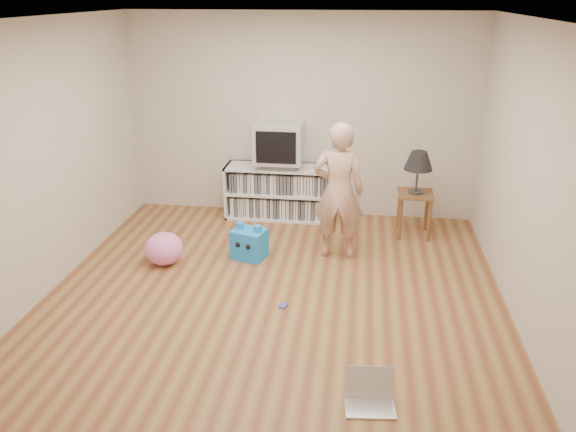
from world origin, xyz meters
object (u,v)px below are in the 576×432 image
Objects in this scene: person at (338,191)px; plush_blue at (249,243)px; crt_tv at (279,142)px; laptop at (369,395)px; media_unit at (279,192)px; dvd_deck at (279,164)px; plush_pink at (164,249)px; side_table at (415,203)px; table_lamp at (419,162)px.

person is 1.16m from plush_blue.
laptop is at bearing -71.23° from crt_tv.
dvd_deck is at bearing -90.00° from media_unit.
dvd_deck is 0.29× the size of person.
dvd_deck is 1.16× the size of laptop.
dvd_deck is 1.07× the size of plush_pink.
laptop is at bearing -99.45° from side_table.
dvd_deck is 1.77m from table_lamp.
person reaches higher than plush_pink.
plush_pink is (-2.78, -1.17, -0.76)m from table_lamp.
person is (-0.90, -0.71, -0.17)m from table_lamp.
media_unit is 1.77m from side_table.
plush_pink is (-1.05, -1.54, -0.56)m from dvd_deck.
table_lamp is at bearing -12.63° from media_unit.
plush_pink is at bearing 13.30° from person.
plush_blue is (-1.35, 2.25, 0.11)m from laptop.
media_unit reaches higher than plush_pink.
table_lamp is 3.11m from plush_pink.
person is at bearing 13.83° from plush_pink.
plush_pink is at bearing -124.41° from dvd_deck.
media_unit is at bearing 102.94° from laptop.
crt_tv is 1.17× the size of table_lamp.
side_table reaches higher than plush_blue.
crt_tv is at bearing 100.17° from plush_blue.
side_table is 0.36× the size of person.
dvd_deck is at bearing 55.59° from plush_pink.
person is (0.82, -1.09, 0.42)m from media_unit.
plush_pink is at bearing -146.30° from plush_blue.
plush_blue is at bearing -96.88° from dvd_deck.
dvd_deck reaches higher than laptop.
side_table reaches higher than plush_pink.
side_table is at bearing -12.03° from crt_tv.
dvd_deck reaches higher than plush_blue.
person reaches higher than dvd_deck.
side_table is 1.31× the size of plush_pink.
media_unit is 1.86m from table_lamp.
media_unit is at bearing -53.70° from person.
plush_blue is at bearing 16.62° from plush_pink.
media_unit is at bearing 167.37° from table_lamp.
crt_tv is 2.05m from plush_pink.
plush_blue is at bearing -96.90° from crt_tv.
person is at bearing -52.68° from crt_tv.
side_table is at bearing 42.75° from plush_blue.
media_unit is at bearing 90.00° from dvd_deck.
person is at bearing -141.82° from side_table.
plush_pink is (-1.05, -1.56, -0.17)m from media_unit.
side_table is (1.72, -0.39, 0.07)m from media_unit.
table_lamp reaches higher than plush_blue.
media_unit is 3.33× the size of plush_pink.
media_unit is 3.32× the size of plush_blue.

